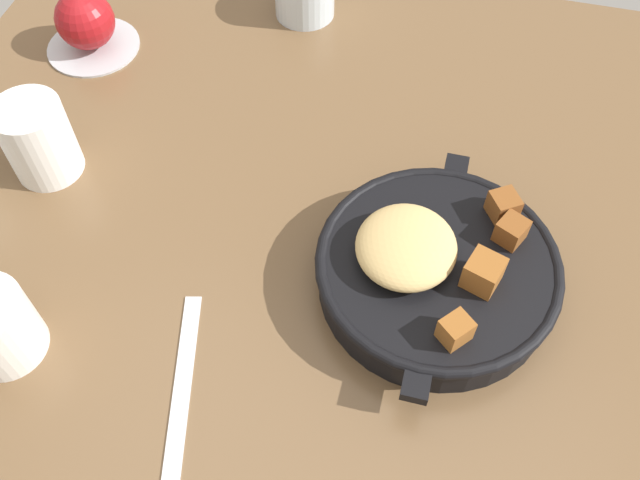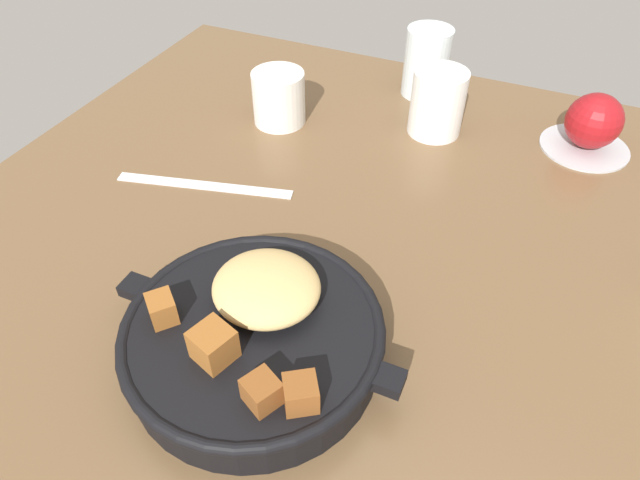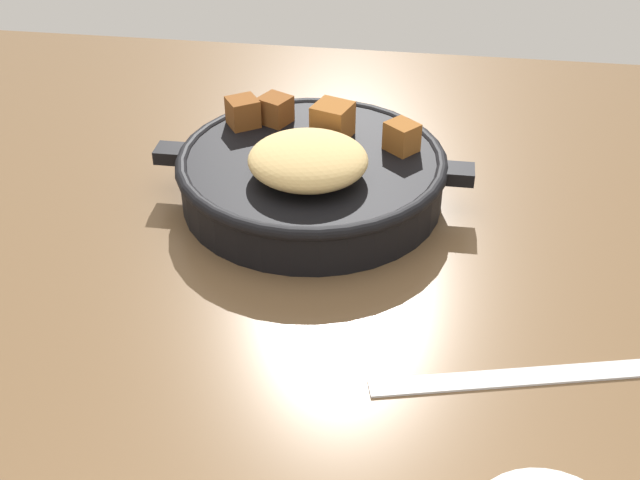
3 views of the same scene
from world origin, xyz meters
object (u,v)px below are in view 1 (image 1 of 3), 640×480
cast_iron_skillet (435,269)px  red_apple (85,20)px  butter_knife (180,407)px  white_creamer_pitcher (38,140)px

cast_iron_skillet → red_apple: (25.10, 48.31, 1.33)cm
butter_knife → red_apple: bearing=19.3°
butter_knife → white_creamer_pitcher: bearing=32.4°
cast_iron_skillet → butter_knife: bearing=132.8°
butter_knife → cast_iron_skillet: bearing=-61.2°
butter_knife → white_creamer_pitcher: 33.87cm
white_creamer_pitcher → cast_iron_skillet: bearing=-96.3°
red_apple → butter_knife: red_apple is taller
cast_iron_skillet → butter_knife: 27.17cm
cast_iron_skillet → white_creamer_pitcher: bearing=83.7°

